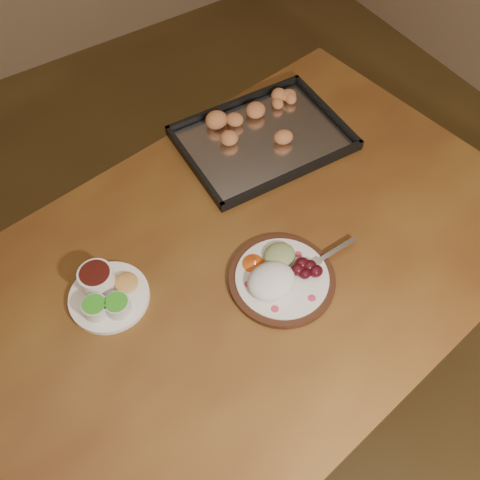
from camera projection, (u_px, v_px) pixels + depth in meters
ground at (198, 400)px, 1.81m from camera, size 4.00×4.00×0.00m
dining_table at (233, 291)px, 1.31m from camera, size 1.61×1.10×0.75m
dinner_plate at (279, 276)px, 1.20m from camera, size 0.32×0.24×0.06m
condiment_saucer at (106, 293)px, 1.17m from camera, size 0.18×0.18×0.06m
baking_tray at (263, 138)px, 1.45m from camera, size 0.45×0.34×0.05m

